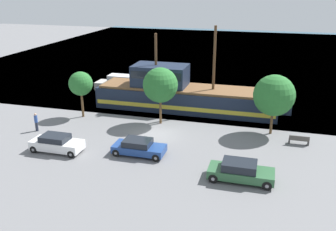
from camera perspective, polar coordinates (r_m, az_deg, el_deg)
ground_plane at (r=35.37m, az=-1.60°, el=-2.82°), size 160.00×160.00×0.00m
water_surface at (r=77.02m, az=8.18°, el=9.39°), size 80.00×80.00×0.00m
pirate_ship at (r=41.81m, az=2.23°, el=3.28°), size 21.21×4.59×9.33m
moored_boat_dockside at (r=49.83m, az=-6.69°, el=4.69°), size 7.96×2.26×2.00m
parked_car_curb_front at (r=31.10m, az=-4.48°, el=-4.83°), size 4.31×1.96×1.32m
parked_car_curb_mid at (r=27.63m, az=10.99°, el=-8.33°), size 4.69×2.01×1.46m
parked_car_curb_rear at (r=32.93m, az=-16.61°, el=-4.09°), size 4.37×1.87×1.45m
fire_hydrant at (r=32.66m, az=-3.61°, el=-4.05°), size 0.42×0.25×0.76m
bench_promenade_east at (r=34.91m, az=19.33°, el=-3.53°), size 1.72×0.45×0.85m
pedestrian_walking_near at (r=37.89m, az=-19.45°, el=-0.93°), size 0.32×0.32×1.79m
tree_row_east at (r=39.81m, az=-13.16°, el=4.72°), size 2.49×2.49×4.87m
tree_row_mideast at (r=36.77m, az=-1.18°, el=4.64°), size 3.46×3.46×5.73m
tree_row_midwest at (r=35.56m, az=15.87°, el=2.96°), size 3.81×3.81×5.66m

